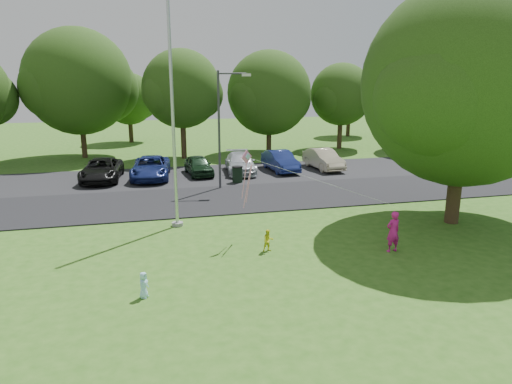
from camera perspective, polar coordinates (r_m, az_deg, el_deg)
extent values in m
plane|color=#2F5E18|center=(16.75, 3.72, -8.53)|extent=(120.00, 120.00, 0.00)
cube|color=black|center=(25.03, -2.47, -0.78)|extent=(60.00, 6.00, 0.06)
cube|color=black|center=(31.26, -4.84, 2.17)|extent=(42.00, 7.00, 0.06)
cylinder|color=#B7BABF|center=(19.82, -10.38, 9.70)|extent=(0.14, 0.14, 10.00)
cylinder|color=gray|center=(20.76, -9.79, -3.97)|extent=(0.50, 0.50, 0.16)
cylinder|color=#3F3F44|center=(26.79, -4.63, 7.57)|extent=(0.14, 0.14, 6.86)
cylinder|color=#3F3F44|center=(26.64, -3.00, 14.59)|extent=(1.60, 0.35, 0.10)
cube|color=silver|center=(26.68, -1.22, 14.43)|extent=(0.55, 0.33, 0.16)
cylinder|color=black|center=(28.67, -2.34, 2.11)|extent=(0.63, 0.63, 1.02)
cylinder|color=black|center=(28.56, -2.35, 3.16)|extent=(0.68, 0.68, 0.06)
cylinder|color=#332316|center=(22.42, 23.56, 0.30)|extent=(0.62, 0.62, 3.11)
sphere|color=#1D3A0F|center=(21.89, 24.76, 12.18)|extent=(8.81, 8.81, 8.81)
sphere|color=#1D3A0F|center=(23.84, 27.08, 10.39)|extent=(5.72, 5.72, 5.72)
sphere|color=#1D3A0F|center=(19.96, 22.56, 11.07)|extent=(5.28, 5.28, 5.28)
sphere|color=#1D3A0F|center=(19.73, 21.09, 11.05)|extent=(4.58, 4.58, 4.58)
cylinder|color=#332316|center=(40.55, -20.76, 6.28)|extent=(0.44, 0.44, 3.19)
sphere|color=#1D3A0F|center=(40.26, -21.33, 12.73)|extent=(8.50, 8.50, 8.50)
sphere|color=#1D3A0F|center=(40.93, -18.40, 12.08)|extent=(5.53, 5.53, 5.53)
sphere|color=#1D3A0F|center=(39.46, -23.96, 11.86)|extent=(5.10, 5.10, 5.10)
cylinder|color=#332316|center=(38.06, -9.05, 6.74)|extent=(0.44, 0.44, 3.43)
sphere|color=#1D3A0F|center=(37.78, -9.28, 12.62)|extent=(6.27, 6.27, 6.27)
sphere|color=#1D3A0F|center=(38.55, -7.20, 12.02)|extent=(4.07, 4.07, 4.07)
sphere|color=#1D3A0F|center=(36.92, -11.14, 12.03)|extent=(3.76, 3.76, 3.76)
cylinder|color=#332316|center=(40.68, 1.61, 6.82)|extent=(0.44, 0.44, 2.66)
sphere|color=#1D3A0F|center=(40.38, 1.65, 12.28)|extent=(7.27, 7.27, 7.27)
sphere|color=#1D3A0F|center=(41.56, 3.59, 11.55)|extent=(4.72, 4.72, 4.72)
sphere|color=#1D3A0F|center=(39.15, -0.08, 11.70)|extent=(4.36, 4.36, 4.36)
cylinder|color=#332316|center=(43.73, 10.43, 7.34)|extent=(0.44, 0.44, 3.02)
sphere|color=#1D3A0F|center=(43.48, 10.63, 11.91)|extent=(5.67, 5.67, 5.67)
sphere|color=#1D3A0F|center=(44.55, 11.83, 11.35)|extent=(3.68, 3.68, 3.68)
sphere|color=#1D3A0F|center=(42.39, 9.59, 11.52)|extent=(3.40, 3.40, 3.40)
cylinder|color=#332316|center=(45.83, 21.99, 7.11)|extent=(0.44, 0.44, 3.42)
sphere|color=#1D3A0F|center=(45.59, 22.55, 13.07)|extent=(8.77, 8.77, 8.77)
sphere|color=#1D3A0F|center=(47.47, 23.81, 12.15)|extent=(5.70, 5.70, 5.70)
sphere|color=#1D3A0F|center=(43.68, 21.45, 12.60)|extent=(5.26, 5.26, 5.26)
cylinder|color=#332316|center=(53.96, 27.52, 7.17)|extent=(0.44, 0.44, 2.92)
sphere|color=#1D3A0F|center=(53.74, 28.00, 11.39)|extent=(7.24, 7.24, 7.24)
sphere|color=#1D3A0F|center=(55.37, 28.72, 10.77)|extent=(4.70, 4.70, 4.70)
sphere|color=#1D3A0F|center=(52.11, 27.41, 11.02)|extent=(4.34, 4.34, 4.34)
cylinder|color=#332316|center=(65.77, 27.02, 8.04)|extent=(0.44, 0.44, 2.60)
sphere|color=#1D3A0F|center=(65.60, 27.33, 10.74)|extent=(5.20, 5.20, 5.20)
sphere|color=#1D3A0F|center=(66.78, 27.77, 10.39)|extent=(3.38, 3.38, 3.38)
sphere|color=#1D3A0F|center=(64.44, 26.97, 10.52)|extent=(3.12, 3.12, 3.12)
cylinder|color=#332316|center=(49.01, -15.39, 7.52)|extent=(0.44, 0.44, 2.60)
sphere|color=#1D3A0F|center=(48.79, -15.63, 11.16)|extent=(5.20, 5.20, 5.20)
sphere|color=#1D3A0F|center=(49.31, -14.20, 10.82)|extent=(3.38, 3.38, 3.38)
sphere|color=#1D3A0F|center=(48.19, -16.88, 10.74)|extent=(3.12, 3.12, 3.12)
cylinder|color=#332316|center=(53.57, 11.46, 8.25)|extent=(0.44, 0.44, 2.60)
sphere|color=#1D3A0F|center=(53.36, 11.62, 11.58)|extent=(5.20, 5.20, 5.20)
sphere|color=#1D3A0F|center=(54.35, 12.50, 11.17)|extent=(3.38, 3.38, 3.38)
sphere|color=#1D3A0F|center=(52.34, 10.86, 11.29)|extent=(3.12, 3.12, 3.12)
imported|color=black|center=(30.76, -18.72, 2.65)|extent=(2.66, 5.13, 1.38)
imported|color=navy|center=(30.53, -13.02, 2.99)|extent=(2.81, 5.29, 1.42)
imported|color=black|center=(31.10, -7.20, 3.32)|extent=(1.85, 3.90, 1.29)
imported|color=#B2B7BF|center=(31.60, -1.98, 3.65)|extent=(2.34, 4.81, 1.35)
imported|color=navy|center=(32.25, 3.05, 3.90)|extent=(1.80, 4.38, 1.41)
imported|color=#C6B793|center=(33.27, 8.43, 4.09)|extent=(1.79, 4.42, 1.43)
imported|color=#CD1B83|center=(18.03, 16.76, -4.75)|extent=(0.63, 0.46, 1.59)
imported|color=yellow|center=(17.41, 1.54, -6.08)|extent=(0.46, 0.37, 0.87)
imported|color=#A6E4FF|center=(14.32, -13.87, -11.22)|extent=(0.42, 0.47, 0.81)
cube|color=pink|center=(17.79, -1.19, 4.40)|extent=(0.48, 0.30, 0.54)
cube|color=#8CC6E5|center=(17.77, -1.01, 4.46)|extent=(0.24, 0.15, 0.26)
cylinder|color=white|center=(17.52, 7.90, 1.39)|extent=(5.11, 2.51, 1.65)
cylinder|color=pink|center=(17.96, -1.49, 1.32)|extent=(0.18, 0.23, 1.43)
cylinder|color=pink|center=(18.07, -0.90, 1.04)|extent=(0.20, 0.38, 1.64)
cylinder|color=pink|center=(17.95, -1.12, 0.58)|extent=(0.22, 0.55, 1.83)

